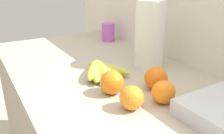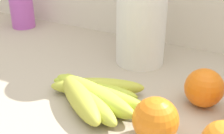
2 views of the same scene
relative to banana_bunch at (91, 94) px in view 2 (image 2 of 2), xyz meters
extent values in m
ellipsoid|color=gold|center=(-0.01, -0.02, 0.00)|extent=(0.17, 0.15, 0.04)
ellipsoid|color=#B9C53F|center=(0.00, -0.02, 0.00)|extent=(0.19, 0.13, 0.04)
ellipsoid|color=#BBD03F|center=(0.01, 0.00, 0.00)|extent=(0.21, 0.09, 0.04)
ellipsoid|color=#B2CB3F|center=(0.01, 0.01, 0.00)|extent=(0.22, 0.04, 0.04)
ellipsoid|color=#BBCF3F|center=(0.00, 0.02, 0.00)|extent=(0.17, 0.06, 0.03)
ellipsoid|color=#B5BC3F|center=(0.00, 0.03, 0.00)|extent=(0.18, 0.11, 0.04)
sphere|color=orange|center=(0.14, -0.04, 0.02)|extent=(0.07, 0.07, 0.07)
sphere|color=orange|center=(0.19, 0.09, 0.02)|extent=(0.07, 0.07, 0.07)
cylinder|color=white|center=(0.01, 0.21, 0.11)|extent=(0.11, 0.11, 0.26)
cylinder|color=gray|center=(0.01, 0.21, 0.12)|extent=(0.02, 0.02, 0.29)
cylinder|color=#BA56BF|center=(-0.41, 0.27, 0.03)|extent=(0.07, 0.07, 0.10)
camera|label=1|loc=(0.69, -0.37, 0.31)|focal=37.22mm
camera|label=2|loc=(0.27, -0.42, 0.31)|focal=49.96mm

